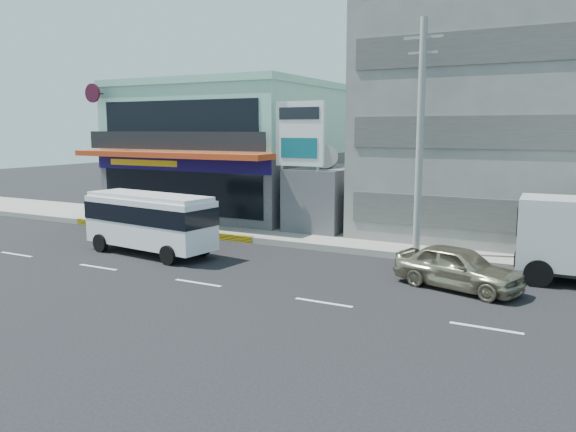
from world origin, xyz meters
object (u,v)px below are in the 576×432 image
Objects in this scene: minibus at (150,218)px; concrete_building at (541,99)px; shop_building at (228,153)px; billboard at (300,141)px; satellite_dish at (323,167)px; utility_pole_near at (420,138)px; sedan at (458,267)px; motorcycle_rider at (189,231)px.

concrete_building is at bearing 39.25° from minibus.
billboard is at bearing -32.32° from shop_building.
satellite_dish reaches higher than minibus.
utility_pole_near is (6.00, -3.60, 1.57)m from satellite_dish.
satellite_dish is 11.56m from sedan.
motorcycle_rider is at bearing -143.61° from concrete_building.
satellite_dish is at bearing -158.20° from concrete_building.
shop_building is 2.77× the size of sedan.
sedan is 12.52m from motorcycle_rider.
billboard is 1.04× the size of minibus.
shop_building is at bearing 159.79° from satellite_dish.
satellite_dish is 7.17m from utility_pole_near.
billboard is (7.50, -4.75, 0.93)m from shop_building.
satellite_dish reaches higher than sedan.
satellite_dish is at bearing 74.48° from billboard.
billboard is 6.75m from utility_pole_near.
motorcycle_rider is (-12.48, 1.02, 0.06)m from sedan.
sedan is at bearing -4.68° from motorcycle_rider.
concrete_building reaches higher than shop_building.
sedan is (8.98, -5.54, -4.17)m from billboard.
shop_building is 1.24× the size of utility_pole_near.
motorcycle_rider is at bearing -164.79° from utility_pole_near.
satellite_dish is (-10.00, -4.00, -3.42)m from concrete_building.
shop_building is 0.77× the size of concrete_building.
sedan is (13.27, 0.75, -0.85)m from minibus.
sedan is 1.80× the size of motorcycle_rider.
concrete_building is 2.41× the size of minibus.
motorcycle_rider is (-3.50, -4.52, -4.11)m from billboard.
utility_pole_near is 6.28m from sedan.
concrete_building is 10.67× the size of satellite_dish.
shop_building is 1.80× the size of billboard.
concrete_building is at bearing 21.80° from satellite_dish.
utility_pole_near is (14.00, -6.55, 1.15)m from shop_building.
minibus is 13.32m from sedan.
utility_pole_near reaches higher than billboard.
motorcycle_rider is (4.00, -9.26, -3.18)m from shop_building.
satellite_dish is 2.31m from billboard.
satellite_dish is 0.15× the size of utility_pole_near.
billboard is 8.31m from minibus.
shop_building is at bearing 154.94° from utility_pole_near.
satellite_dish is at bearing 149.04° from utility_pole_near.
utility_pole_near is at bearing -15.48° from billboard.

